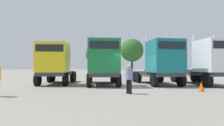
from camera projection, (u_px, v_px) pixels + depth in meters
name	position (u px, v px, depth m)	size (l,w,h in m)	color
ground	(131.00, 87.00, 14.28)	(200.00, 200.00, 0.00)	gray
semi_truck_yellow	(55.00, 63.00, 16.52)	(3.19, 6.20, 4.10)	#333338
semi_truck_green	(103.00, 62.00, 15.63)	(3.42, 6.53, 4.22)	#333338
semi_truck_teal	(161.00, 62.00, 15.92)	(3.87, 6.74, 4.23)	#333338
semi_truck_white	(209.00, 62.00, 15.69)	(3.79, 6.79, 4.24)	#333338
visitor_with_camera	(129.00, 77.00, 10.91)	(0.55, 0.55, 1.65)	black
traffic_cone_near	(201.00, 87.00, 11.77)	(0.36, 0.36, 0.64)	#F2590C
oak_far_left	(95.00, 54.00, 33.41)	(3.28, 3.28, 5.39)	#4C3823
oak_far_centre	(132.00, 50.00, 32.67)	(3.93, 3.93, 6.33)	#4C3823
oak_far_right	(174.00, 51.00, 32.85)	(3.48, 3.48, 5.95)	#4C3823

